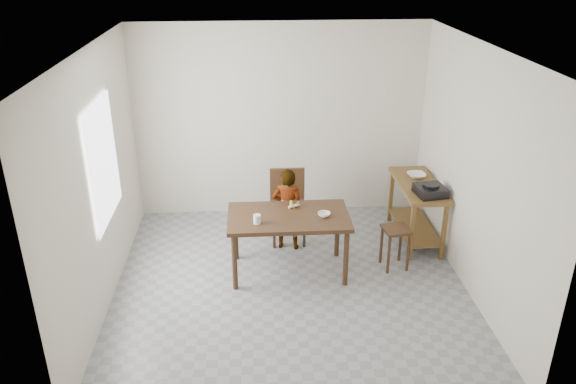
{
  "coord_description": "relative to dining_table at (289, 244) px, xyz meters",
  "views": [
    {
      "loc": [
        -0.4,
        -5.46,
        3.65
      ],
      "look_at": [
        0.0,
        0.4,
        1.0
      ],
      "focal_mm": 35.0,
      "sensor_mm": 36.0,
      "label": 1
    }
  ],
  "objects": [
    {
      "name": "wall_front",
      "position": [
        0.0,
        -2.32,
        0.98
      ],
      "size": [
        4.0,
        0.04,
        2.7
      ],
      "primitive_type": "cube",
      "color": "beige",
      "rests_on": "ground"
    },
    {
      "name": "wall_right",
      "position": [
        2.02,
        -0.3,
        0.98
      ],
      "size": [
        0.04,
        4.0,
        2.7
      ],
      "primitive_type": "cube",
      "color": "beige",
      "rests_on": "ground"
    },
    {
      "name": "dining_chair",
      "position": [
        0.05,
        0.77,
        0.1
      ],
      "size": [
        0.45,
        0.45,
        0.94
      ],
      "primitive_type": null,
      "rotation": [
        0.0,
        0.0,
        0.0
      ],
      "color": "#3C2515",
      "rests_on": "floor"
    },
    {
      "name": "window_pane",
      "position": [
        -1.97,
        -0.1,
        1.12
      ],
      "size": [
        0.02,
        1.1,
        1.3
      ],
      "primitive_type": "cube",
      "color": "white",
      "rests_on": "wall_left"
    },
    {
      "name": "serving_bowl",
      "position": [
        1.74,
        0.89,
        0.45
      ],
      "size": [
        0.24,
        0.24,
        0.06
      ],
      "primitive_type": "imported",
      "rotation": [
        0.0,
        0.0,
        0.04
      ],
      "color": "white",
      "rests_on": "prep_counter"
    },
    {
      "name": "wall_back",
      "position": [
        0.0,
        1.72,
        0.98
      ],
      "size": [
        4.0,
        0.04,
        2.7
      ],
      "primitive_type": "cube",
      "color": "beige",
      "rests_on": "ground"
    },
    {
      "name": "small_bowl",
      "position": [
        0.4,
        -0.05,
        0.4
      ],
      "size": [
        0.19,
        0.19,
        0.05
      ],
      "primitive_type": "imported",
      "rotation": [
        0.0,
        0.0,
        -0.38
      ],
      "color": "white",
      "rests_on": "dining_table"
    },
    {
      "name": "glass_tumbler",
      "position": [
        -0.36,
        -0.17,
        0.43
      ],
      "size": [
        0.09,
        0.09,
        0.1
      ],
      "primitive_type": "cylinder",
      "rotation": [
        0.0,
        0.0,
        0.1
      ],
      "color": "white",
      "rests_on": "dining_table"
    },
    {
      "name": "ceiling",
      "position": [
        0.0,
        -0.3,
        2.35
      ],
      "size": [
        4.0,
        4.0,
        0.04
      ],
      "primitive_type": "cube",
      "color": "white",
      "rests_on": "wall_back"
    },
    {
      "name": "stool",
      "position": [
        1.28,
        0.02,
        -0.11
      ],
      "size": [
        0.34,
        0.34,
        0.53
      ],
      "primitive_type": null,
      "rotation": [
        0.0,
        0.0,
        0.14
      ],
      "color": "#3C2515",
      "rests_on": "floor"
    },
    {
      "name": "child",
      "position": [
        0.03,
        0.58,
        0.17
      ],
      "size": [
        0.44,
        0.33,
        1.09
      ],
      "primitive_type": "imported",
      "rotation": [
        0.0,
        0.0,
        2.95
      ],
      "color": "silver",
      "rests_on": "floor"
    },
    {
      "name": "gas_burner",
      "position": [
        1.76,
        0.34,
        0.48
      ],
      "size": [
        0.39,
        0.39,
        0.11
      ],
      "primitive_type": "cube",
      "rotation": [
        0.0,
        0.0,
        0.15
      ],
      "color": "black",
      "rests_on": "prep_counter"
    },
    {
      "name": "floor",
      "position": [
        0.0,
        -0.3,
        -0.4
      ],
      "size": [
        4.0,
        4.0,
        0.04
      ],
      "primitive_type": "cube",
      "color": "gray",
      "rests_on": "ground"
    },
    {
      "name": "banana",
      "position": [
        0.08,
        0.2,
        0.4
      ],
      "size": [
        0.18,
        0.16,
        0.05
      ],
      "primitive_type": null,
      "rotation": [
        0.0,
        0.0,
        0.37
      ],
      "color": "#FFF260",
      "rests_on": "dining_table"
    },
    {
      "name": "dining_table",
      "position": [
        0.0,
        0.0,
        0.0
      ],
      "size": [
        1.4,
        0.8,
        0.75
      ],
      "primitive_type": null,
      "color": "#3C2515",
      "rests_on": "floor"
    },
    {
      "name": "prep_counter",
      "position": [
        1.72,
        0.7,
        0.03
      ],
      "size": [
        0.5,
        1.2,
        0.8
      ],
      "primitive_type": null,
      "color": "brown",
      "rests_on": "floor"
    },
    {
      "name": "wall_left",
      "position": [
        -2.02,
        -0.3,
        0.98
      ],
      "size": [
        0.04,
        4.0,
        2.7
      ],
      "primitive_type": "cube",
      "color": "beige",
      "rests_on": "ground"
    }
  ]
}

